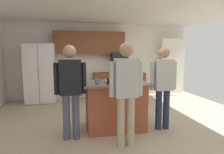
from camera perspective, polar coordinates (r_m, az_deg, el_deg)
name	(u,v)px	position (r m, az deg, el deg)	size (l,w,h in m)	color
floor	(118,123)	(4.49, 1.86, -13.49)	(7.04, 7.04, 0.00)	#B7A88E
ceiling	(119,4)	(4.33, 2.00, 20.75)	(7.04, 7.04, 0.00)	white
back_wall	(101,61)	(6.97, -3.36, 4.75)	(6.40, 0.10, 2.60)	white
french_door_window_panel	(173,66)	(7.42, 17.44, 3.03)	(0.90, 0.06, 2.00)	white
cabinet_run_upper	(90,43)	(6.73, -6.58, 9.97)	(2.40, 0.38, 0.75)	brown
cabinet_run_lower	(119,85)	(6.85, 2.05, -2.43)	(1.80, 0.63, 0.90)	brown
refrigerator	(41,73)	(6.59, -20.31, 1.03)	(0.93, 0.76, 1.87)	white
microwave_over_range	(119,57)	(6.78, 2.05, 5.97)	(0.56, 0.40, 0.32)	black
kitchen_island	(115,105)	(4.09, 0.83, -8.24)	(1.31, 0.94, 0.98)	#9E4C33
person_guest_by_door	(126,87)	(3.21, 4.20, -3.01)	(0.57, 0.23, 1.75)	tan
person_guest_right	(70,86)	(3.53, -12.15, -2.56)	(0.57, 0.23, 1.72)	#4C5166
person_elder_center	(163,82)	(4.08, 14.88, -1.54)	(0.57, 0.22, 1.70)	#232D4C
mug_blue_stoneware	(97,82)	(3.71, -4.37, -1.39)	(0.13, 0.09, 0.10)	#4C6B99
glass_stout_tall	(127,77)	(4.30, 4.53, 0.12)	(0.07, 0.07, 0.16)	black
glass_short_whisky	(108,81)	(3.69, -1.06, -1.30)	(0.07, 0.07, 0.12)	black
glass_pilsner	(122,77)	(4.25, 2.92, -0.11)	(0.08, 0.08, 0.14)	black
tumbler_amber	(135,78)	(4.07, 6.77, -0.35)	(0.07, 0.07, 0.15)	black
glass_dark_ale	(132,76)	(4.33, 6.04, 0.18)	(0.07, 0.07, 0.16)	black
serving_tray	(115,81)	(4.01, 1.04, -1.22)	(0.44, 0.30, 0.04)	#B7B7BC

